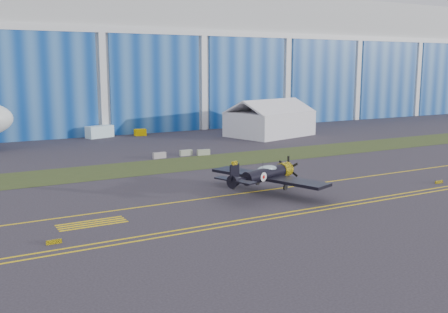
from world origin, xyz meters
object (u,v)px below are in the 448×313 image
warbird (265,174)px  shipping_container (100,132)px  tent (270,117)px  tug (140,132)px

warbird → shipping_container: 53.57m
warbird → tent: tent is taller
shipping_container → warbird: bearing=-106.5°
warbird → tent: bearing=36.0°
shipping_container → tug: (7.87, -1.00, -0.49)m
tent → warbird: bearing=-139.7°
tent → tug: bearing=135.7°
warbird → shipping_container: size_ratio=3.27×
tent → shipping_container: size_ratio=3.42×
tent → shipping_container: 33.33m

